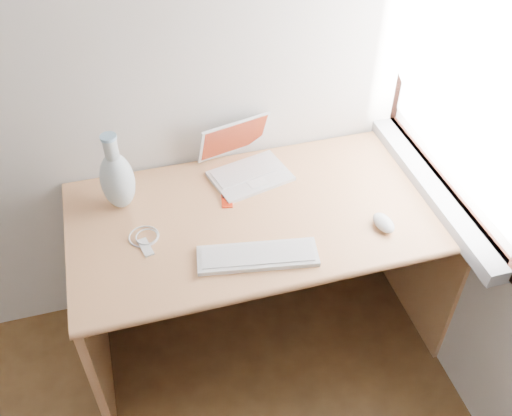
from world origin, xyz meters
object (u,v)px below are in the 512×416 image
object	(u,v)px
desk	(258,236)
external_keyboard	(258,256)
laptop	(248,162)
vase	(117,179)

from	to	relation	value
desk	external_keyboard	xyz separation A→B (m)	(-0.09, -0.31, 0.24)
laptop	vase	xyz separation A→B (m)	(-0.51, -0.07, 0.08)
desk	vase	distance (m)	0.63
laptop	external_keyboard	xyz separation A→B (m)	(-0.09, -0.47, -0.04)
external_keyboard	vase	bearing A→B (deg)	146.02
desk	external_keyboard	bearing A→B (deg)	-106.03
desk	vase	world-z (taller)	vase
laptop	vase	distance (m)	0.52
desk	external_keyboard	world-z (taller)	external_keyboard
desk	vase	xyz separation A→B (m)	(-0.51, 0.09, 0.36)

